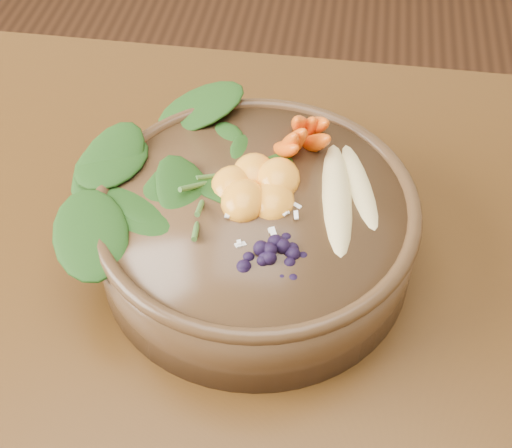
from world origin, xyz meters
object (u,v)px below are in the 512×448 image
object	(u,v)px
stoneware_bowl	(256,232)
carrot_cluster	(302,107)
mandarin_cluster	(256,175)
kale_heap	(199,142)
banana_halves	(350,180)
blueberry_pile	(268,238)
dining_table	(189,421)

from	to	relation	value
stoneware_bowl	carrot_cluster	size ratio (longest dim) A/B	3.62
stoneware_bowl	mandarin_cluster	size ratio (longest dim) A/B	3.15
mandarin_cluster	kale_heap	bearing A→B (deg)	153.26
banana_halves	blueberry_pile	bearing A→B (deg)	-141.51
stoneware_bowl	banana_halves	size ratio (longest dim) A/B	1.71
kale_heap	mandarin_cluster	world-z (taller)	kale_heap
dining_table	mandarin_cluster	bearing A→B (deg)	73.74
stoneware_bowl	banana_halves	bearing A→B (deg)	17.78
carrot_cluster	dining_table	bearing A→B (deg)	-124.18
carrot_cluster	blueberry_pile	size ratio (longest dim) A/B	0.60
kale_heap	blueberry_pile	world-z (taller)	kale_heap
carrot_cluster	mandarin_cluster	bearing A→B (deg)	-129.81
stoneware_bowl	mandarin_cluster	xyz separation A→B (m)	(-0.00, 0.02, 0.05)
stoneware_bowl	kale_heap	xyz separation A→B (m)	(-0.06, 0.04, 0.06)
kale_heap	blueberry_pile	distance (m)	0.12
stoneware_bowl	dining_table	bearing A→B (deg)	-109.47
banana_halves	blueberry_pile	world-z (taller)	blueberry_pile
dining_table	stoneware_bowl	size ratio (longest dim) A/B	5.74
kale_heap	mandarin_cluster	distance (m)	0.06
mandarin_cluster	stoneware_bowl	bearing A→B (deg)	-81.30
kale_heap	mandarin_cluster	size ratio (longest dim) A/B	2.07
stoneware_bowl	mandarin_cluster	bearing A→B (deg)	98.70
dining_table	banana_halves	world-z (taller)	banana_halves
mandarin_cluster	carrot_cluster	bearing A→B (deg)	65.24
dining_table	stoneware_bowl	xyz separation A→B (m)	(0.04, 0.12, 0.13)
carrot_cluster	blueberry_pile	bearing A→B (deg)	-109.55
stoneware_bowl	blueberry_pile	bearing A→B (deg)	-72.10
stoneware_bowl	mandarin_cluster	distance (m)	0.06
banana_halves	stoneware_bowl	bearing A→B (deg)	-177.26
banana_halves	blueberry_pile	distance (m)	0.10
kale_heap	blueberry_pile	xyz separation A→B (m)	(0.07, -0.10, -0.00)
dining_table	kale_heap	xyz separation A→B (m)	(-0.01, 0.17, 0.19)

